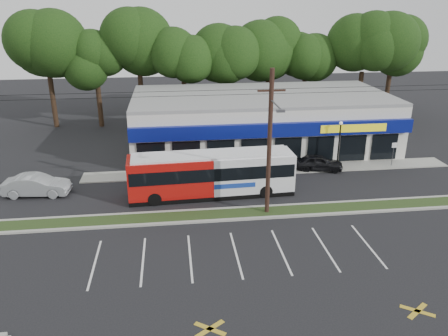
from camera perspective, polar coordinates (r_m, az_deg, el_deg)
ground at (r=29.49m, az=0.26°, el=-7.07°), size 120.00×120.00×0.00m
grass_strip at (r=30.34m, az=0.02°, el=-6.09°), size 40.00×1.60×0.12m
curb_south at (r=29.59m, az=0.23°, el=-6.82°), size 40.00×0.25×0.14m
curb_north at (r=31.09m, az=-0.17°, el=-5.36°), size 40.00×0.25×0.14m
sidewalk at (r=38.35m, az=5.99°, el=-0.20°), size 32.00×2.20×0.10m
strip_mall at (r=44.07m, az=4.80°, el=6.24°), size 25.00×12.55×5.30m
utility_pole at (r=28.69m, az=5.68°, el=3.74°), size 50.00×2.77×10.00m
lamp_post at (r=39.07m, az=14.84°, el=3.67°), size 0.30×0.30×4.25m
sign_post at (r=41.30m, az=21.28°, el=2.22°), size 0.45×0.10×2.23m
tree_line at (r=52.57m, az=1.07°, el=15.13°), size 46.76×6.76×11.83m
metrobus at (r=32.75m, az=-1.62°, el=-0.69°), size 12.49×3.16×3.33m
car_dark at (r=38.81m, az=12.26°, el=0.70°), size 4.36×2.42×1.40m
car_silver at (r=35.98m, az=-23.30°, el=-2.09°), size 5.00×2.06×1.61m
pedestrian_a at (r=35.42m, az=2.60°, el=-0.52°), size 0.73×0.57×1.76m
pedestrian_b at (r=37.05m, az=1.70°, el=0.56°), size 1.05×0.92×1.84m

